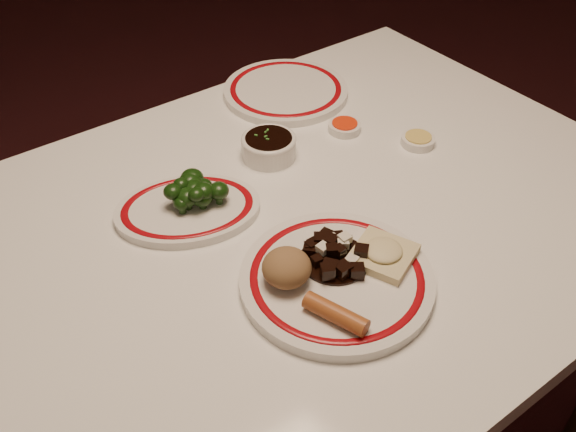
# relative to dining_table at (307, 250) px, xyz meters

# --- Properties ---
(dining_table) EXTENTS (1.20, 0.90, 0.75)m
(dining_table) POSITION_rel_dining_table_xyz_m (0.00, 0.00, 0.00)
(dining_table) COLOR white
(dining_table) RESTS_ON ground
(main_plate) EXTENTS (0.34, 0.34, 0.02)m
(main_plate) POSITION_rel_dining_table_xyz_m (-0.07, -0.16, 0.10)
(main_plate) COLOR white
(main_plate) RESTS_ON dining_table
(rice_mound) EXTENTS (0.07, 0.07, 0.05)m
(rice_mound) POSITION_rel_dining_table_xyz_m (-0.13, -0.12, 0.14)
(rice_mound) COLOR olive
(rice_mound) RESTS_ON main_plate
(spring_roll) EXTENTS (0.05, 0.10, 0.03)m
(spring_roll) POSITION_rel_dining_table_xyz_m (-0.13, -0.22, 0.12)
(spring_roll) COLOR #A15727
(spring_roll) RESTS_ON main_plate
(fried_wonton) EXTENTS (0.11, 0.11, 0.02)m
(fried_wonton) POSITION_rel_dining_table_xyz_m (0.01, -0.17, 0.12)
(fried_wonton) COLOR beige
(fried_wonton) RESTS_ON main_plate
(stirfry_heap) EXTENTS (0.11, 0.11, 0.03)m
(stirfry_heap) POSITION_rel_dining_table_xyz_m (-0.05, -0.13, 0.12)
(stirfry_heap) COLOR black
(stirfry_heap) RESTS_ON main_plate
(broccoli_plate) EXTENTS (0.29, 0.28, 0.02)m
(broccoli_plate) POSITION_rel_dining_table_xyz_m (-0.17, 0.11, 0.10)
(broccoli_plate) COLOR white
(broccoli_plate) RESTS_ON dining_table
(broccoli_pile) EXTENTS (0.10, 0.09, 0.05)m
(broccoli_pile) POSITION_rel_dining_table_xyz_m (-0.15, 0.12, 0.13)
(broccoli_pile) COLOR #23471C
(broccoli_pile) RESTS_ON broccoli_plate
(soy_bowl) EXTENTS (0.10, 0.10, 0.04)m
(soy_bowl) POSITION_rel_dining_table_xyz_m (0.04, 0.17, 0.11)
(soy_bowl) COLOR white
(soy_bowl) RESTS_ON dining_table
(sweet_sour_dish) EXTENTS (0.06, 0.06, 0.02)m
(sweet_sour_dish) POSITION_rel_dining_table_xyz_m (0.21, 0.15, 0.10)
(sweet_sour_dish) COLOR white
(sweet_sour_dish) RESTS_ON dining_table
(mustard_dish) EXTENTS (0.06, 0.06, 0.02)m
(mustard_dish) POSITION_rel_dining_table_xyz_m (0.29, 0.03, 0.10)
(mustard_dish) COLOR white
(mustard_dish) RESTS_ON dining_table
(far_plate) EXTENTS (0.28, 0.28, 0.02)m
(far_plate) POSITION_rel_dining_table_xyz_m (0.20, 0.33, 0.10)
(far_plate) COLOR white
(far_plate) RESTS_ON dining_table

